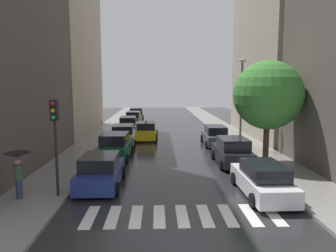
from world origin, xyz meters
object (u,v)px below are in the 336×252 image
(parked_car_left_third, at_px, (124,135))
(parked_car_right_nearest, at_px, (263,180))
(parked_car_right_second, at_px, (232,152))
(lamp_post_right, at_px, (241,97))
(parked_car_right_third, at_px, (215,136))
(traffic_light_left_corner, at_px, (55,127))
(parked_car_left_fifth, at_px, (134,119))
(parked_car_left_fourth, at_px, (128,126))
(street_tree_right, at_px, (268,95))
(taxi_midroad, at_px, (146,131))
(parked_car_left_sixth, at_px, (136,115))
(pedestrian_foreground, at_px, (18,164))
(parked_car_left_second, at_px, (115,147))
(parked_car_left_nearest, at_px, (101,172))

(parked_car_left_third, distance_m, parked_car_right_nearest, 15.10)
(parked_car_left_third, height_order, parked_car_right_second, parked_car_right_second)
(lamp_post_right, bearing_deg, parked_car_left_third, 164.78)
(parked_car_right_third, xyz_separation_m, lamp_post_right, (1.63, -1.91, 3.35))
(parked_car_right_nearest, height_order, traffic_light_left_corner, traffic_light_left_corner)
(parked_car_left_fifth, relative_size, parked_car_right_second, 0.98)
(parked_car_left_fourth, height_order, parked_car_right_second, parked_car_left_fourth)
(street_tree_right, bearing_deg, taxi_midroad, 128.18)
(parked_car_left_fifth, xyz_separation_m, parked_car_left_sixth, (-0.07, 5.70, 0.01))
(parked_car_left_fifth, xyz_separation_m, pedestrian_foreground, (-3.13, -25.55, 0.85))
(parked_car_left_sixth, height_order, parked_car_right_nearest, parked_car_left_sixth)
(parked_car_left_second, distance_m, parked_car_left_sixth, 23.16)
(parked_car_right_third, bearing_deg, parked_car_left_sixth, 23.54)
(parked_car_left_second, relative_size, parked_car_left_fifth, 1.05)
(parked_car_right_nearest, height_order, lamp_post_right, lamp_post_right)
(parked_car_right_third, bearing_deg, parked_car_right_second, 179.80)
(parked_car_left_second, distance_m, lamp_post_right, 10.37)
(parked_car_left_second, bearing_deg, pedestrian_foreground, 160.98)
(parked_car_right_third, relative_size, lamp_post_right, 0.64)
(parked_car_left_fourth, distance_m, parked_car_left_sixth, 12.27)
(parked_car_left_second, xyz_separation_m, parked_car_left_sixth, (-0.07, 23.16, 0.01))
(lamp_post_right, bearing_deg, parked_car_left_nearest, -136.55)
(parked_car_left_third, bearing_deg, parked_car_left_nearest, 178.51)
(parked_car_left_nearest, xyz_separation_m, parked_car_right_nearest, (7.71, -1.52, -0.04))
(parked_car_left_third, height_order, lamp_post_right, lamp_post_right)
(parked_car_left_nearest, height_order, parked_car_left_second, parked_car_left_second)
(parked_car_right_third, xyz_separation_m, traffic_light_left_corner, (-9.37, -12.44, 2.51))
(traffic_light_left_corner, bearing_deg, street_tree_right, 26.22)
(parked_car_right_second, height_order, traffic_light_left_corner, traffic_light_left_corner)
(parked_car_left_fifth, xyz_separation_m, parked_car_right_nearest, (7.79, -25.12, -0.10))
(parked_car_left_third, distance_m, parked_car_right_second, 10.54)
(parked_car_left_nearest, height_order, parked_car_left_fifth, parked_car_left_fifth)
(parked_car_left_sixth, height_order, traffic_light_left_corner, traffic_light_left_corner)
(taxi_midroad, bearing_deg, parked_car_right_second, -148.30)
(parked_car_left_nearest, distance_m, pedestrian_foreground, 3.86)
(street_tree_right, xyz_separation_m, lamp_post_right, (-0.34, 4.94, -0.32))
(parked_car_left_second, height_order, parked_car_left_third, parked_car_left_second)
(parked_car_right_second, xyz_separation_m, traffic_light_left_corner, (-9.29, -5.89, 2.48))
(taxi_midroad, xyz_separation_m, street_tree_right, (7.89, -10.03, 3.68))
(parked_car_left_fifth, xyz_separation_m, taxi_midroad, (1.90, -9.63, -0.07))
(parked_car_left_fourth, distance_m, traffic_light_left_corner, 18.90)
(parked_car_left_nearest, xyz_separation_m, traffic_light_left_corner, (-1.63, -1.65, 2.51))
(parked_car_left_nearest, relative_size, parked_car_right_nearest, 0.91)
(parked_car_left_fourth, distance_m, parked_car_left_fifth, 6.57)
(taxi_midroad, height_order, lamp_post_right, lamp_post_right)
(parked_car_left_nearest, relative_size, lamp_post_right, 0.63)
(parked_car_right_third, bearing_deg, pedestrian_foreground, 139.79)
(parked_car_left_third, xyz_separation_m, pedestrian_foreground, (-3.16, -13.38, 0.89))
(parked_car_left_nearest, bearing_deg, parked_car_left_second, 0.74)
(parked_car_left_sixth, height_order, parked_car_right_third, parked_car_left_sixth)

